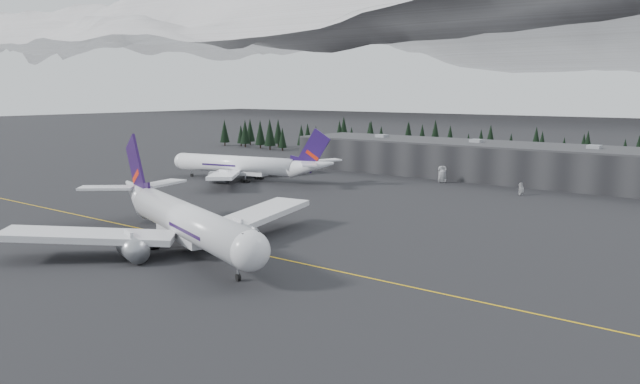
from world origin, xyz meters
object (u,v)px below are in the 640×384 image
Objects in this scene: jet_parked at (249,165)px; gse_vehicle_b at (521,193)px; gse_vehicle_a at (442,180)px; terminal at (503,162)px; jet_main at (179,218)px.

jet_parked is 90.20m from gse_vehicle_b.
gse_vehicle_a is at bearing -157.92° from jet_parked.
jet_parked is at bearing -66.92° from gse_vehicle_b.
terminal is 133.13m from jet_main.
terminal reaches higher than gse_vehicle_a.
gse_vehicle_b is (32.08, 103.18, -5.28)m from jet_main.
jet_main reaches higher than terminal.
jet_main is 112.34m from gse_vehicle_a.
gse_vehicle_a is at bearing -101.34° from gse_vehicle_b.
terminal reaches higher than gse_vehicle_b.
gse_vehicle_a is 1.52× the size of gse_vehicle_b.
jet_main is 108.18m from gse_vehicle_b.
jet_main is at bearing -12.16° from gse_vehicle_b.
gse_vehicle_a is (1.49, 112.21, -5.12)m from jet_main.
jet_main is (-14.54, -132.33, -0.38)m from terminal.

